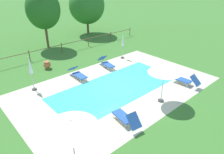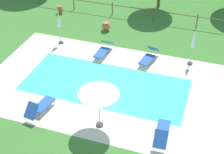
{
  "view_description": "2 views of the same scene",
  "coord_description": "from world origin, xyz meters",
  "px_view_note": "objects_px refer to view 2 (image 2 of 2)",
  "views": [
    {
      "loc": [
        -8.76,
        -9.3,
        7.16
      ],
      "look_at": [
        0.03,
        0.5,
        0.6
      ],
      "focal_mm": 33.31,
      "sensor_mm": 36.0,
      "label": 1
    },
    {
      "loc": [
        5.32,
        -14.44,
        11.7
      ],
      "look_at": [
        0.51,
        -0.28,
        0.88
      ],
      "focal_mm": 54.4,
      "sensor_mm": 36.0,
      "label": 2
    }
  ],
  "objects_px": {
    "sun_lounger_north_end": "(40,106)",
    "patio_umbrella_closed_row_west": "(193,42)",
    "terracotta_urn_near_fence": "(106,26)",
    "sun_lounger_north_far": "(103,50)",
    "patio_umbrella_open_foreground": "(99,91)",
    "patio_umbrella_closed_row_mid_west": "(59,21)",
    "terracotta_urn_by_tree": "(60,9)",
    "sun_lounger_north_mid": "(162,132)",
    "sun_lounger_north_near_steps": "(149,57)"
  },
  "relations": [
    {
      "from": "sun_lounger_north_end",
      "to": "patio_umbrella_closed_row_west",
      "type": "distance_m",
      "value": 9.69
    },
    {
      "from": "sun_lounger_north_end",
      "to": "terracotta_urn_near_fence",
      "type": "bearing_deg",
      "value": 88.79
    },
    {
      "from": "sun_lounger_north_far",
      "to": "patio_umbrella_open_foreground",
      "type": "distance_m",
      "value": 6.77
    },
    {
      "from": "patio_umbrella_open_foreground",
      "to": "patio_umbrella_closed_row_mid_west",
      "type": "relative_size",
      "value": 0.96
    },
    {
      "from": "terracotta_urn_by_tree",
      "to": "terracotta_urn_near_fence",
      "type": "bearing_deg",
      "value": -19.2
    },
    {
      "from": "sun_lounger_north_far",
      "to": "terracotta_urn_near_fence",
      "type": "height_order",
      "value": "sun_lounger_north_far"
    },
    {
      "from": "patio_umbrella_open_foreground",
      "to": "sun_lounger_north_mid",
      "type": "bearing_deg",
      "value": 2.34
    },
    {
      "from": "patio_umbrella_closed_row_west",
      "to": "terracotta_urn_by_tree",
      "type": "distance_m",
      "value": 11.6
    },
    {
      "from": "sun_lounger_north_far",
      "to": "sun_lounger_north_end",
      "type": "distance_m",
      "value": 6.39
    },
    {
      "from": "patio_umbrella_open_foreground",
      "to": "terracotta_urn_near_fence",
      "type": "height_order",
      "value": "patio_umbrella_open_foreground"
    },
    {
      "from": "sun_lounger_north_end",
      "to": "patio_umbrella_closed_row_west",
      "type": "relative_size",
      "value": 0.81
    },
    {
      "from": "patio_umbrella_open_foreground",
      "to": "terracotta_urn_by_tree",
      "type": "bearing_deg",
      "value": 124.15
    },
    {
      "from": "sun_lounger_north_near_steps",
      "to": "patio_umbrella_closed_row_mid_west",
      "type": "height_order",
      "value": "patio_umbrella_closed_row_mid_west"
    },
    {
      "from": "patio_umbrella_closed_row_mid_west",
      "to": "terracotta_urn_by_tree",
      "type": "bearing_deg",
      "value": 116.34
    },
    {
      "from": "patio_umbrella_closed_row_west",
      "to": "terracotta_urn_near_fence",
      "type": "relative_size",
      "value": 3.82
    },
    {
      "from": "patio_umbrella_closed_row_mid_west",
      "to": "terracotta_urn_by_tree",
      "type": "relative_size",
      "value": 3.93
    },
    {
      "from": "sun_lounger_north_far",
      "to": "terracotta_urn_near_fence",
      "type": "relative_size",
      "value": 3.25
    },
    {
      "from": "patio_umbrella_closed_row_west",
      "to": "sun_lounger_north_far",
      "type": "bearing_deg",
      "value": -172.72
    },
    {
      "from": "sun_lounger_north_end",
      "to": "patio_umbrella_open_foreground",
      "type": "bearing_deg",
      "value": 1.31
    },
    {
      "from": "sun_lounger_north_end",
      "to": "terracotta_urn_near_fence",
      "type": "height_order",
      "value": "sun_lounger_north_end"
    },
    {
      "from": "sun_lounger_north_end",
      "to": "sun_lounger_north_near_steps",
      "type": "bearing_deg",
      "value": 57.31
    },
    {
      "from": "patio_umbrella_closed_row_west",
      "to": "patio_umbrella_closed_row_mid_west",
      "type": "relative_size",
      "value": 0.99
    },
    {
      "from": "patio_umbrella_open_foreground",
      "to": "patio_umbrella_closed_row_west",
      "type": "height_order",
      "value": "patio_umbrella_closed_row_west"
    },
    {
      "from": "patio_umbrella_closed_row_mid_west",
      "to": "terracotta_urn_near_fence",
      "type": "relative_size",
      "value": 3.84
    },
    {
      "from": "sun_lounger_north_near_steps",
      "to": "patio_umbrella_closed_row_west",
      "type": "distance_m",
      "value": 2.84
    },
    {
      "from": "sun_lounger_north_near_steps",
      "to": "patio_umbrella_open_foreground",
      "type": "height_order",
      "value": "patio_umbrella_open_foreground"
    },
    {
      "from": "sun_lounger_north_end",
      "to": "patio_umbrella_closed_row_mid_west",
      "type": "distance_m",
      "value": 7.18
    },
    {
      "from": "sun_lounger_north_mid",
      "to": "terracotta_urn_near_fence",
      "type": "xyz_separation_m",
      "value": [
        -6.06,
        9.26,
        -0.04
      ]
    },
    {
      "from": "sun_lounger_north_near_steps",
      "to": "patio_umbrella_closed_row_mid_west",
      "type": "distance_m",
      "value": 6.35
    },
    {
      "from": "sun_lounger_north_end",
      "to": "terracotta_urn_by_tree",
      "type": "distance_m",
      "value": 11.77
    },
    {
      "from": "sun_lounger_north_mid",
      "to": "terracotta_urn_by_tree",
      "type": "height_order",
      "value": "sun_lounger_north_mid"
    },
    {
      "from": "terracotta_urn_near_fence",
      "to": "terracotta_urn_by_tree",
      "type": "relative_size",
      "value": 1.02
    },
    {
      "from": "sun_lounger_north_mid",
      "to": "terracotta_urn_near_fence",
      "type": "bearing_deg",
      "value": 123.22
    },
    {
      "from": "sun_lounger_north_near_steps",
      "to": "sun_lounger_north_far",
      "type": "bearing_deg",
      "value": -177.77
    },
    {
      "from": "patio_umbrella_open_foreground",
      "to": "terracotta_urn_by_tree",
      "type": "xyz_separation_m",
      "value": [
        -7.41,
        10.92,
        -1.79
      ]
    },
    {
      "from": "sun_lounger_north_near_steps",
      "to": "sun_lounger_north_far",
      "type": "distance_m",
      "value": 2.97
    },
    {
      "from": "sun_lounger_north_far",
      "to": "patio_umbrella_closed_row_west",
      "type": "distance_m",
      "value": 5.64
    },
    {
      "from": "sun_lounger_north_mid",
      "to": "patio_umbrella_closed_row_mid_west",
      "type": "distance_m",
      "value": 10.7
    },
    {
      "from": "sun_lounger_north_end",
      "to": "terracotta_urn_near_fence",
      "type": "distance_m",
      "value": 9.46
    },
    {
      "from": "sun_lounger_north_end",
      "to": "terracotta_urn_by_tree",
      "type": "relative_size",
      "value": 3.18
    },
    {
      "from": "sun_lounger_north_near_steps",
      "to": "patio_umbrella_closed_row_mid_west",
      "type": "relative_size",
      "value": 0.84
    },
    {
      "from": "patio_umbrella_closed_row_west",
      "to": "terracotta_urn_near_fence",
      "type": "xyz_separation_m",
      "value": [
        -6.41,
        2.47,
        -1.23
      ]
    },
    {
      "from": "sun_lounger_north_far",
      "to": "patio_umbrella_closed_row_west",
      "type": "bearing_deg",
      "value": 7.28
    },
    {
      "from": "sun_lounger_north_far",
      "to": "patio_umbrella_closed_row_mid_west",
      "type": "distance_m",
      "value": 3.53
    },
    {
      "from": "patio_umbrella_open_foreground",
      "to": "sun_lounger_north_far",
      "type": "bearing_deg",
      "value": 108.3
    },
    {
      "from": "sun_lounger_north_near_steps",
      "to": "terracotta_urn_by_tree",
      "type": "relative_size",
      "value": 3.3
    },
    {
      "from": "patio_umbrella_open_foreground",
      "to": "terracotta_urn_by_tree",
      "type": "distance_m",
      "value": 13.31
    },
    {
      "from": "sun_lounger_north_near_steps",
      "to": "sun_lounger_north_mid",
      "type": "bearing_deg",
      "value": -70.83
    },
    {
      "from": "patio_umbrella_open_foreground",
      "to": "patio_umbrella_closed_row_mid_west",
      "type": "xyz_separation_m",
      "value": [
        -5.31,
        6.68,
        -0.48
      ]
    },
    {
      "from": "sun_lounger_north_mid",
      "to": "sun_lounger_north_end",
      "type": "distance_m",
      "value": 6.27
    }
  ]
}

